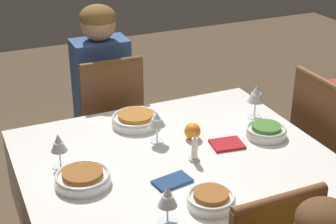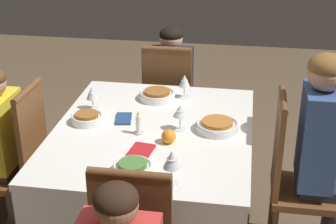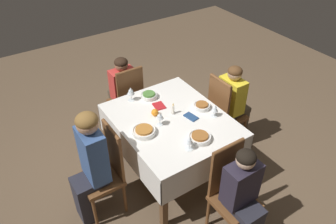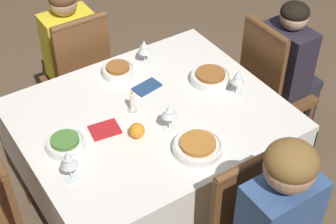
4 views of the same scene
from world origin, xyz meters
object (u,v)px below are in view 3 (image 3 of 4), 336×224
at_px(person_child_yellow, 234,102).
at_px(wine_glass_west, 131,91).
at_px(chair_west, 128,99).
at_px(person_child_dark, 244,197).
at_px(chair_east, 230,189).
at_px(candle_centerpiece, 173,110).
at_px(dining_table, 171,126).
at_px(wine_glass_north, 215,108).
at_px(orange_fruit, 155,112).
at_px(chair_south, 107,169).
at_px(person_child_red, 122,90).
at_px(wine_glass_east, 189,140).
at_px(chair_north, 223,111).
at_px(wine_glass_south, 160,116).
at_px(napkin_spare_side, 191,117).
at_px(bowl_south, 144,131).
at_px(bowl_east, 200,137).
at_px(napkin_red_folded, 159,106).
at_px(bowl_west, 149,95).
at_px(person_adult_denim, 89,163).
at_px(bowl_north, 202,106).

height_order(person_child_yellow, wine_glass_west, person_child_yellow).
height_order(chair_west, person_child_dark, person_child_dark).
distance_m(chair_east, candle_centerpiece, 0.98).
bearing_deg(dining_table, wine_glass_north, 62.45).
bearing_deg(person_child_yellow, orange_fruit, 84.73).
distance_m(chair_south, chair_west, 1.16).
distance_m(person_child_red, wine_glass_east, 1.52).
xyz_separation_m(chair_east, wine_glass_north, (-0.67, 0.34, 0.34)).
relative_size(chair_west, chair_north, 1.00).
xyz_separation_m(person_child_dark, wine_glass_south, (-1.01, -0.20, 0.29)).
relative_size(person_child_dark, napkin_spare_side, 6.72).
bearing_deg(chair_east, dining_table, 93.25).
relative_size(dining_table, bowl_south, 5.52).
distance_m(person_child_red, bowl_east, 1.46).
bearing_deg(wine_glass_east, napkin_red_folded, 170.23).
height_order(chair_south, wine_glass_south, chair_south).
distance_m(person_child_yellow, orange_fruit, 1.06).
distance_m(wine_glass_north, napkin_red_folded, 0.60).
relative_size(chair_south, bowl_west, 5.34).
bearing_deg(wine_glass_east, chair_west, 177.59).
bearing_deg(bowl_west, napkin_red_folded, 0.91).
height_order(chair_north, wine_glass_west, chair_north).
height_order(wine_glass_north, orange_fruit, wine_glass_north).
relative_size(dining_table, wine_glass_west, 7.66).
relative_size(person_adult_denim, wine_glass_south, 8.49).
distance_m(wine_glass_east, napkin_red_folded, 0.72).
xyz_separation_m(chair_west, wine_glass_west, (0.36, -0.13, 0.36)).
relative_size(bowl_north, napkin_spare_side, 1.12).
relative_size(chair_south, person_child_dark, 0.92).
bearing_deg(chair_east, person_child_yellow, 46.39).
height_order(dining_table, bowl_west, bowl_west).
distance_m(chair_west, person_child_dark, 1.91).
height_order(person_child_yellow, orange_fruit, person_child_yellow).
distance_m(chair_south, wine_glass_west, 0.88).
bearing_deg(bowl_east, wine_glass_east, -72.99).
relative_size(dining_table, napkin_spare_side, 8.09).
bearing_deg(napkin_spare_side, wine_glass_south, -102.67).
bearing_deg(bowl_north, chair_west, -154.61).
bearing_deg(bowl_north, chair_south, -88.81).
bearing_deg(person_child_dark, dining_table, 92.76).
bearing_deg(orange_fruit, chair_east, 8.90).
bearing_deg(orange_fruit, wine_glass_west, -168.92).
bearing_deg(candle_centerpiece, chair_south, -82.38).
xyz_separation_m(chair_west, chair_north, (0.83, 0.82, 0.00)).
bearing_deg(chair_north, person_adult_denim, 93.13).
bearing_deg(person_child_red, person_adult_denim, 51.60).
height_order(dining_table, orange_fruit, orange_fruit).
xyz_separation_m(chair_south, wine_glass_west, (-0.56, 0.58, 0.36)).
bearing_deg(wine_glass_east, person_child_dark, 15.62).
bearing_deg(bowl_east, person_adult_denim, -110.45).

